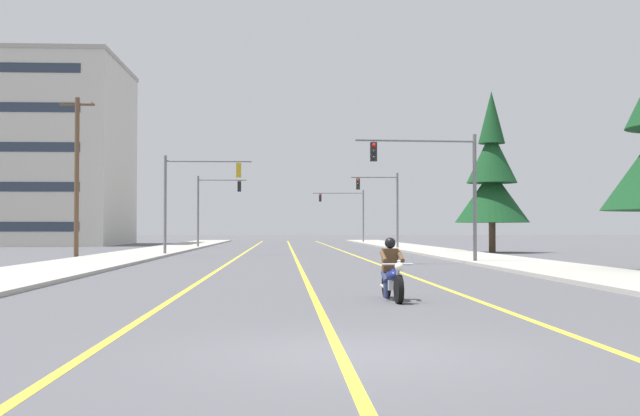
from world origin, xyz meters
name	(u,v)px	position (x,y,z in m)	size (l,w,h in m)	color
ground_plane	(353,353)	(0.00, 0.00, 0.00)	(400.00, 400.00, 0.00)	#515156
lane_stripe_center	(293,252)	(-0.17, 45.00, 0.00)	(0.16, 100.00, 0.01)	yellow
lane_stripe_left	(245,252)	(-3.52, 45.00, 0.00)	(0.16, 100.00, 0.01)	yellow
lane_stripe_right	(345,252)	(3.57, 45.00, 0.00)	(0.16, 100.00, 0.01)	yellow
sidewalk_kerb_right	(449,253)	(9.92, 40.00, 0.07)	(4.40, 110.00, 0.14)	#ADA89E
sidewalk_kerb_left	(142,254)	(-9.92, 40.00, 0.07)	(4.40, 110.00, 0.14)	#ADA89E
motorcycle_with_rider	(392,275)	(1.61, 7.63, 0.59)	(0.70, 2.19, 1.46)	black
traffic_signal_near_right	(440,176)	(6.57, 26.38, 4.16)	(5.87, 0.67, 6.20)	slate
traffic_signal_near_left	(191,189)	(-6.60, 38.21, 4.13)	(5.42, 0.37, 6.20)	slate
traffic_signal_mid_right	(384,200)	(7.37, 52.61, 4.03)	(3.85, 0.37, 6.20)	slate
traffic_signal_mid_left	(212,201)	(-6.95, 56.85, 4.06)	(4.24, 0.37, 6.20)	slate
traffic_signal_far_right	(348,207)	(6.83, 80.89, 4.17)	(6.03, 0.54, 6.20)	slate
utility_pole_left_near	(77,174)	(-12.42, 33.74, 4.70)	(1.93, 0.26, 9.02)	brown
conifer_tree_right_verge_far	(492,178)	(13.66, 43.16, 5.17)	(5.12, 5.12, 11.28)	#4C3828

